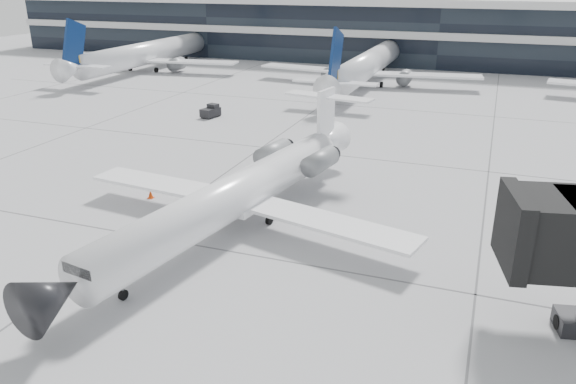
% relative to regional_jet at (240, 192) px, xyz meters
% --- Properties ---
extents(ground, '(220.00, 220.00, 0.00)m').
position_rel_regional_jet_xyz_m(ground, '(4.56, -3.46, -2.32)').
color(ground, '#99999C').
rests_on(ground, ground).
extents(terminal, '(170.00, 22.00, 10.00)m').
position_rel_regional_jet_xyz_m(terminal, '(4.56, 78.54, 2.68)').
color(terminal, black).
rests_on(terminal, ground).
extents(bg_jet_left, '(32.00, 40.00, 9.60)m').
position_rel_regional_jet_xyz_m(bg_jet_left, '(-40.44, 51.54, -2.32)').
color(bg_jet_left, white).
rests_on(bg_jet_left, ground).
extents(bg_jet_center, '(32.00, 40.00, 9.60)m').
position_rel_regional_jet_xyz_m(bg_jet_center, '(-3.44, 51.54, -2.32)').
color(bg_jet_center, white).
rests_on(bg_jet_center, ground).
extents(regional_jet, '(23.51, 29.31, 6.79)m').
position_rel_regional_jet_xyz_m(regional_jet, '(0.00, 0.00, 0.00)').
color(regional_jet, white).
rests_on(regional_jet, ground).
extents(traffic_cone, '(0.53, 0.53, 0.62)m').
position_rel_regional_jet_xyz_m(traffic_cone, '(-8.08, 2.09, -2.03)').
color(traffic_cone, '#DD3F0B').
rests_on(traffic_cone, ground).
extents(far_tug, '(1.78, 2.47, 1.42)m').
position_rel_regional_jet_xyz_m(far_tug, '(-15.39, 25.42, -1.68)').
color(far_tug, black).
rests_on(far_tug, ground).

